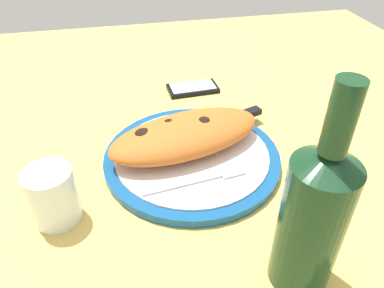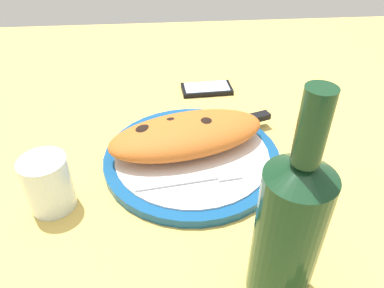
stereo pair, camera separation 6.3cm
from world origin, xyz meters
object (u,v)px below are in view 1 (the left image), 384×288
(plate, at_px, (192,157))
(water_glass, at_px, (54,199))
(fork, at_px, (205,179))
(calzone, at_px, (186,135))
(knife, at_px, (227,121))
(wine_bottle, at_px, (313,218))
(smartphone, at_px, (193,88))

(plate, bearing_deg, water_glass, -158.72)
(fork, xyz_separation_m, water_glass, (-0.23, -0.01, 0.02))
(calzone, height_order, water_glass, water_glass)
(plate, bearing_deg, calzone, 109.12)
(knife, height_order, wine_bottle, wine_bottle)
(smartphone, bearing_deg, wine_bottle, -87.11)
(fork, height_order, wine_bottle, wine_bottle)
(fork, relative_size, knife, 0.78)
(knife, relative_size, wine_bottle, 0.80)
(knife, bearing_deg, water_glass, -151.93)
(smartphone, bearing_deg, calzone, -105.08)
(plate, relative_size, calzone, 1.03)
(calzone, height_order, wine_bottle, wine_bottle)
(water_glass, bearing_deg, knife, 28.07)
(plate, xyz_separation_m, knife, (0.09, 0.08, 0.01))
(calzone, xyz_separation_m, wine_bottle, (0.09, -0.27, 0.06))
(fork, xyz_separation_m, smartphone, (0.05, 0.33, -0.01))
(water_glass, distance_m, wine_bottle, 0.35)
(calzone, relative_size, water_glass, 3.42)
(wine_bottle, bearing_deg, plate, 108.18)
(plate, distance_m, smartphone, 0.26)
(water_glass, xyz_separation_m, wine_bottle, (0.31, -0.17, 0.07))
(plate, xyz_separation_m, smartphone, (0.06, 0.26, -0.00))
(fork, bearing_deg, plate, 93.98)
(fork, distance_m, knife, 0.17)
(plate, distance_m, fork, 0.07)
(plate, height_order, knife, knife)
(plate, bearing_deg, knife, 41.88)
(plate, xyz_separation_m, fork, (0.01, -0.07, 0.01))
(fork, height_order, knife, knife)
(fork, bearing_deg, water_glass, -176.37)
(calzone, height_order, smartphone, calzone)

